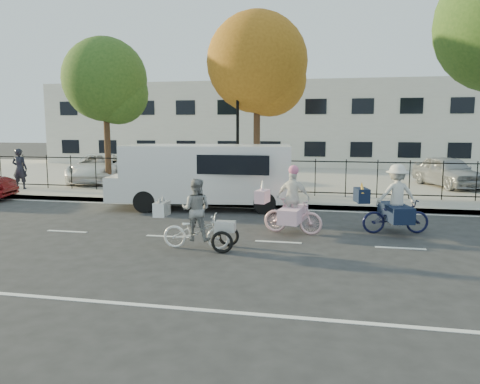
% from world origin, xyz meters
% --- Properties ---
extents(ground, '(120.00, 120.00, 0.00)m').
position_xyz_m(ground, '(0.00, 0.00, 0.00)').
color(ground, '#333334').
extents(road_markings, '(60.00, 9.52, 0.01)m').
position_xyz_m(road_markings, '(0.00, 0.00, 0.01)').
color(road_markings, silver).
rests_on(road_markings, ground).
extents(curb, '(60.00, 0.10, 0.15)m').
position_xyz_m(curb, '(0.00, 5.05, 0.07)').
color(curb, '#A8A399').
rests_on(curb, ground).
extents(sidewalk, '(60.00, 2.20, 0.15)m').
position_xyz_m(sidewalk, '(0.00, 6.10, 0.07)').
color(sidewalk, '#A8A399').
rests_on(sidewalk, ground).
extents(parking_lot, '(60.00, 15.60, 0.15)m').
position_xyz_m(parking_lot, '(0.00, 15.00, 0.07)').
color(parking_lot, '#A8A399').
rests_on(parking_lot, ground).
extents(iron_fence, '(58.00, 0.06, 1.50)m').
position_xyz_m(iron_fence, '(0.00, 7.20, 0.90)').
color(iron_fence, black).
rests_on(iron_fence, sidewalk).
extents(building, '(34.00, 10.00, 6.00)m').
position_xyz_m(building, '(0.00, 25.00, 3.00)').
color(building, silver).
rests_on(building, ground).
extents(lamppost, '(0.36, 0.36, 4.33)m').
position_xyz_m(lamppost, '(0.50, 6.80, 3.11)').
color(lamppost, black).
rests_on(lamppost, sidewalk).
extents(street_sign, '(0.85, 0.06, 1.80)m').
position_xyz_m(street_sign, '(-1.85, 6.80, 1.42)').
color(street_sign, black).
rests_on(street_sign, sidewalk).
extents(zebra_trike, '(2.00, 0.77, 1.72)m').
position_xyz_m(zebra_trike, '(1.12, -1.02, 0.66)').
color(zebra_trike, white).
rests_on(zebra_trike, ground).
extents(unicorn_bike, '(1.93, 1.36, 1.91)m').
position_xyz_m(unicorn_bike, '(3.24, 1.06, 0.70)').
color(unicorn_bike, '#FFC2CE').
rests_on(unicorn_bike, ground).
extents(bull_bike, '(2.13, 1.49, 1.93)m').
position_xyz_m(bull_bike, '(6.03, 1.65, 0.77)').
color(bull_bike, black).
rests_on(bull_bike, ground).
extents(white_van, '(6.67, 2.98, 2.28)m').
position_xyz_m(white_van, '(-0.22, 4.43, 1.26)').
color(white_van, white).
rests_on(white_van, ground).
extents(pedestrian, '(0.72, 0.53, 1.81)m').
position_xyz_m(pedestrian, '(-9.42, 6.69, 1.06)').
color(pedestrian, black).
rests_on(pedestrian, sidewalk).
extents(lot_car_b, '(3.69, 5.53, 1.41)m').
position_xyz_m(lot_car_b, '(-7.36, 9.93, 0.86)').
color(lot_car_b, white).
rests_on(lot_car_b, parking_lot).
extents(lot_car_c, '(2.36, 4.60, 1.45)m').
position_xyz_m(lot_car_c, '(-2.90, 11.20, 0.87)').
color(lot_car_c, '#55585D').
rests_on(lot_car_c, parking_lot).
extents(lot_car_d, '(2.97, 4.51, 1.43)m').
position_xyz_m(lot_car_d, '(9.48, 11.38, 0.86)').
color(lot_car_d, '#A0A3A7').
rests_on(lot_car_d, parking_lot).
extents(tree_west, '(3.76, 3.76, 6.90)m').
position_xyz_m(tree_west, '(-5.76, 8.26, 4.83)').
color(tree_west, '#442D1D').
rests_on(tree_west, ground).
extents(tree_mid, '(4.17, 4.17, 7.64)m').
position_xyz_m(tree_mid, '(1.23, 7.98, 5.35)').
color(tree_mid, '#442D1D').
rests_on(tree_mid, ground).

